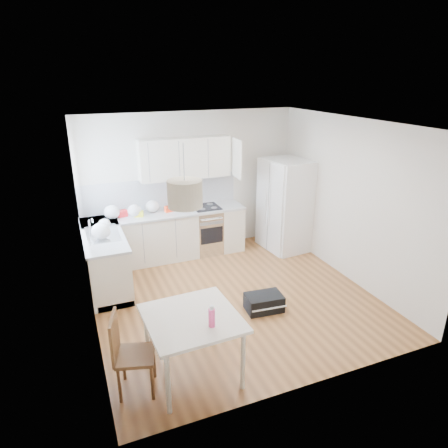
% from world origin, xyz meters
% --- Properties ---
extents(floor, '(4.20, 4.20, 0.00)m').
position_xyz_m(floor, '(0.00, 0.00, 0.00)').
color(floor, brown).
rests_on(floor, ground).
extents(ceiling, '(4.20, 4.20, 0.00)m').
position_xyz_m(ceiling, '(0.00, 0.00, 2.70)').
color(ceiling, white).
rests_on(ceiling, wall_back).
extents(wall_back, '(4.20, 0.00, 4.20)m').
position_xyz_m(wall_back, '(0.00, 2.10, 1.35)').
color(wall_back, silver).
rests_on(wall_back, floor).
extents(wall_left, '(0.00, 4.20, 4.20)m').
position_xyz_m(wall_left, '(-2.10, 0.00, 1.35)').
color(wall_left, silver).
rests_on(wall_left, floor).
extents(wall_right, '(0.00, 4.20, 4.20)m').
position_xyz_m(wall_right, '(2.10, 0.00, 1.35)').
color(wall_right, silver).
rests_on(wall_right, floor).
extents(window_glassblock, '(0.02, 1.00, 1.00)m').
position_xyz_m(window_glassblock, '(-2.09, 1.15, 1.75)').
color(window_glassblock, '#BFE0F9').
rests_on(window_glassblock, wall_left).
extents(cabinets_back, '(3.00, 0.60, 0.88)m').
position_xyz_m(cabinets_back, '(-0.60, 1.80, 0.44)').
color(cabinets_back, white).
rests_on(cabinets_back, floor).
extents(cabinets_left, '(0.60, 1.80, 0.88)m').
position_xyz_m(cabinets_left, '(-1.80, 1.20, 0.44)').
color(cabinets_left, white).
rests_on(cabinets_left, floor).
extents(counter_back, '(3.02, 0.64, 0.04)m').
position_xyz_m(counter_back, '(-0.60, 1.80, 0.90)').
color(counter_back, '#BABDC0').
rests_on(counter_back, cabinets_back).
extents(counter_left, '(0.64, 1.82, 0.04)m').
position_xyz_m(counter_left, '(-1.80, 1.20, 0.90)').
color(counter_left, '#BABDC0').
rests_on(counter_left, cabinets_left).
extents(backsplash_back, '(3.00, 0.01, 0.58)m').
position_xyz_m(backsplash_back, '(-0.60, 2.09, 1.21)').
color(backsplash_back, silver).
rests_on(backsplash_back, wall_back).
extents(backsplash_left, '(0.01, 1.80, 0.58)m').
position_xyz_m(backsplash_left, '(-2.09, 1.20, 1.21)').
color(backsplash_left, silver).
rests_on(backsplash_left, wall_left).
extents(upper_cabinets, '(1.70, 0.32, 0.75)m').
position_xyz_m(upper_cabinets, '(-0.15, 1.94, 1.88)').
color(upper_cabinets, white).
rests_on(upper_cabinets, wall_back).
extents(range_oven, '(0.50, 0.61, 0.88)m').
position_xyz_m(range_oven, '(0.20, 1.80, 0.44)').
color(range_oven, silver).
rests_on(range_oven, floor).
extents(sink, '(0.50, 0.80, 0.16)m').
position_xyz_m(sink, '(-1.80, 1.15, 0.92)').
color(sink, silver).
rests_on(sink, counter_left).
extents(refrigerator, '(0.95, 0.98, 1.81)m').
position_xyz_m(refrigerator, '(1.73, 1.38, 0.90)').
color(refrigerator, white).
rests_on(refrigerator, floor).
extents(dining_table, '(1.05, 1.05, 0.80)m').
position_xyz_m(dining_table, '(-1.13, -1.45, 0.71)').
color(dining_table, beige).
rests_on(dining_table, floor).
extents(dining_chair, '(0.50, 0.50, 0.97)m').
position_xyz_m(dining_chair, '(-1.78, -1.43, 0.48)').
color(dining_chair, '#492E16').
rests_on(dining_chair, floor).
extents(drink_bottle, '(0.09, 0.09, 0.25)m').
position_xyz_m(drink_bottle, '(-0.99, -1.69, 0.93)').
color(drink_bottle, '#F7448B').
rests_on(drink_bottle, dining_table).
extents(gym_bag, '(0.57, 0.40, 0.25)m').
position_xyz_m(gym_bag, '(0.27, -0.52, 0.12)').
color(gym_bag, black).
rests_on(gym_bag, floor).
extents(pendant_lamp, '(0.46, 0.46, 0.28)m').
position_xyz_m(pendant_lamp, '(-1.11, -1.29, 2.18)').
color(pendant_lamp, '#C4B297').
rests_on(pendant_lamp, ceiling).
extents(grocery_bag_a, '(0.28, 0.24, 0.25)m').
position_xyz_m(grocery_bag_a, '(-1.56, 1.82, 1.04)').
color(grocery_bag_a, white).
rests_on(grocery_bag_a, counter_back).
extents(grocery_bag_b, '(0.25, 0.21, 0.22)m').
position_xyz_m(grocery_bag_b, '(-1.17, 1.79, 1.03)').
color(grocery_bag_b, white).
rests_on(grocery_bag_b, counter_back).
extents(grocery_bag_c, '(0.25, 0.21, 0.23)m').
position_xyz_m(grocery_bag_c, '(-0.82, 1.90, 1.03)').
color(grocery_bag_c, white).
rests_on(grocery_bag_c, counter_back).
extents(grocery_bag_d, '(0.19, 0.16, 0.17)m').
position_xyz_m(grocery_bag_d, '(-1.74, 1.37, 1.01)').
color(grocery_bag_d, white).
rests_on(grocery_bag_d, counter_back).
extents(grocery_bag_e, '(0.29, 0.25, 0.26)m').
position_xyz_m(grocery_bag_e, '(-1.83, 0.95, 1.05)').
color(grocery_bag_e, white).
rests_on(grocery_bag_e, counter_left).
extents(snack_orange, '(0.17, 0.12, 0.11)m').
position_xyz_m(snack_orange, '(-0.52, 1.82, 0.97)').
color(snack_orange, '#F93B16').
rests_on(snack_orange, counter_back).
extents(snack_yellow, '(0.18, 0.14, 0.11)m').
position_xyz_m(snack_yellow, '(-1.10, 1.75, 0.97)').
color(snack_yellow, yellow).
rests_on(snack_yellow, counter_back).
extents(snack_red, '(0.20, 0.15, 0.12)m').
position_xyz_m(snack_red, '(-1.38, 1.87, 0.98)').
color(snack_red, red).
rests_on(snack_red, counter_back).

